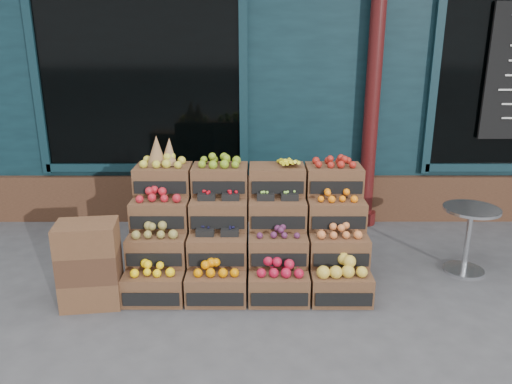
{
  "coord_description": "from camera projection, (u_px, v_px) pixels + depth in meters",
  "views": [
    {
      "loc": [
        -0.21,
        -3.99,
        2.34
      ],
      "look_at": [
        -0.2,
        0.7,
        0.85
      ],
      "focal_mm": 35.0,
      "sensor_mm": 36.0,
      "label": 1
    }
  ],
  "objects": [
    {
      "name": "crate_display",
      "position": [
        248.0,
        237.0,
        4.91
      ],
      "size": [
        2.25,
        1.1,
        1.41
      ],
      "rotation": [
        0.0,
        0.0,
        -0.0
      ],
      "color": "brown",
      "rests_on": "ground"
    },
    {
      "name": "bistro_table",
      "position": [
        469.0,
        232.0,
        5.02
      ],
      "size": [
        0.55,
        0.55,
        0.69
      ],
      "rotation": [
        0.0,
        0.0,
        0.25
      ],
      "color": "#B5B8BD",
      "rests_on": "ground"
    },
    {
      "name": "spare_crates",
      "position": [
        90.0,
        264.0,
        4.42
      ],
      "size": [
        0.56,
        0.42,
        0.78
      ],
      "rotation": [
        0.0,
        0.0,
        0.13
      ],
      "color": "brown",
      "rests_on": "ground"
    },
    {
      "name": "ground",
      "position": [
        278.0,
        305.0,
        4.51
      ],
      "size": [
        60.0,
        60.0,
        0.0
      ],
      "primitive_type": "plane",
      "color": "#404043",
      "rests_on": "ground"
    },
    {
      "name": "shop_facade",
      "position": [
        267.0,
        30.0,
        8.65
      ],
      "size": [
        12.0,
        6.24,
        4.8
      ],
      "color": "black",
      "rests_on": "ground"
    },
    {
      "name": "shopkeeper",
      "position": [
        181.0,
        145.0,
        6.89
      ],
      "size": [
        0.73,
        0.58,
        1.75
      ],
      "primitive_type": "imported",
      "rotation": [
        0.0,
        0.0,
        3.42
      ],
      "color": "#165019",
      "rests_on": "ground"
    }
  ]
}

